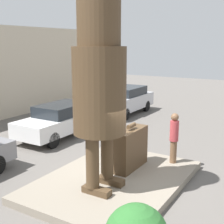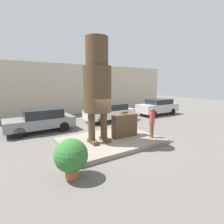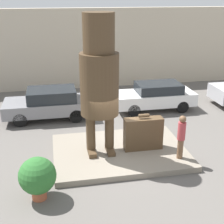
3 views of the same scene
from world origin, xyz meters
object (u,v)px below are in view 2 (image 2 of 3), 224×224
object	(u,v)px
parked_car_silver	(158,106)
tourist	(152,121)
giant_suitcase	(125,125)
parked_car_white	(110,112)
parked_car_grey	(41,120)
planter_pot	(71,156)
statue_figure	(97,83)

from	to	relation	value
parked_car_silver	tourist	bearing A→B (deg)	39.84
giant_suitcase	parked_car_white	size ratio (longest dim) A/B	0.35
parked_car_white	giant_suitcase	bearing A→B (deg)	66.27
parked_car_grey	parked_car_silver	xyz separation A→B (m)	(11.32, -0.01, 0.04)
tourist	planter_pot	world-z (taller)	tourist
parked_car_silver	planter_pot	world-z (taller)	parked_car_silver
planter_pot	statue_figure	bearing A→B (deg)	44.69
giant_suitcase	parked_car_silver	bearing A→B (deg)	30.19
statue_figure	parked_car_silver	size ratio (longest dim) A/B	1.18
tourist	statue_figure	bearing A→B (deg)	159.44
parked_car_silver	planter_pot	distance (m)	13.50
parked_car_silver	statue_figure	bearing A→B (deg)	25.18
tourist	parked_car_grey	world-z (taller)	tourist
parked_car_grey	planter_pot	bearing A→B (deg)	86.62
parked_car_grey	parked_car_silver	distance (m)	11.32
parked_car_grey	parked_car_silver	world-z (taller)	parked_car_silver
parked_car_grey	parked_car_white	bearing A→B (deg)	-178.18
statue_figure	parked_car_white	bearing A→B (deg)	50.89
statue_figure	giant_suitcase	size ratio (longest dim) A/B	3.45
parked_car_silver	planter_pot	bearing A→B (deg)	29.77
statue_figure	planter_pot	world-z (taller)	statue_figure
planter_pot	parked_car_silver	bearing A→B (deg)	29.77
giant_suitcase	tourist	xyz separation A→B (m)	(1.14, -1.00, 0.28)
giant_suitcase	parked_car_white	distance (m)	5.12
statue_figure	planter_pot	size ratio (longest dim) A/B	3.71
giant_suitcase	tourist	bearing A→B (deg)	-41.19
statue_figure	parked_car_white	world-z (taller)	statue_figure
statue_figure	parked_car_silver	world-z (taller)	statue_figure
statue_figure	parked_car_grey	distance (m)	5.41
giant_suitcase	parked_car_grey	bearing A→B (deg)	128.61
statue_figure	parked_car_white	distance (m)	6.45
parked_car_silver	parked_car_grey	bearing A→B (deg)	-0.04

